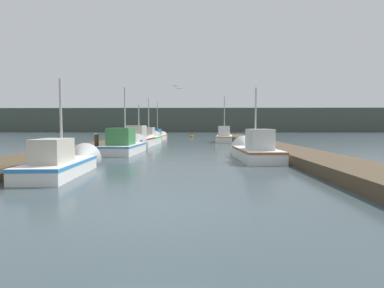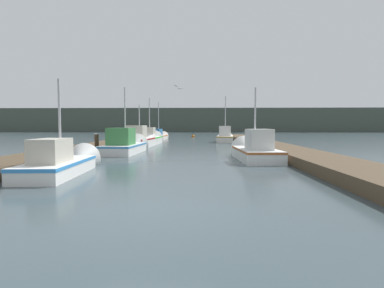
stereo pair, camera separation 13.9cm
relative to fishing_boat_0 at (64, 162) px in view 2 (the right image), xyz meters
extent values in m
plane|color=#38474C|center=(3.71, -4.46, -0.37)|extent=(200.00, 200.00, 0.00)
cube|color=#4C3D2B|center=(-2.18, 11.54, -0.16)|extent=(2.27, 40.00, 0.41)
cube|color=#4C3D2B|center=(9.60, 11.54, -0.16)|extent=(2.27, 40.00, 0.41)
cube|color=#424C42|center=(3.71, 70.37, 2.57)|extent=(120.00, 16.00, 5.88)
cube|color=silver|center=(0.04, -0.59, -0.13)|extent=(1.64, 3.79, 0.48)
cube|color=#3080CA|center=(0.04, -0.59, 0.06)|extent=(1.67, 3.82, 0.10)
cone|color=silver|center=(-0.11, 1.71, -0.13)|extent=(1.40, 1.00, 1.34)
cube|color=#B2AD9E|center=(0.07, -1.06, 0.49)|extent=(0.96, 1.51, 0.75)
cylinder|color=#B2B2B7|center=(0.02, -0.32, 1.47)|extent=(0.08, 0.08, 2.71)
cube|color=silver|center=(7.39, 3.93, -0.09)|extent=(1.83, 4.11, 0.55)
cube|color=#A2582E|center=(7.39, 3.93, 0.13)|extent=(1.86, 4.14, 0.10)
cone|color=silver|center=(7.28, 6.42, -0.09)|extent=(1.61, 1.02, 1.57)
cube|color=silver|center=(7.41, 3.42, 0.65)|extent=(1.06, 1.64, 0.93)
cylinder|color=#B2B2B7|center=(7.38, 4.23, 1.64)|extent=(0.08, 0.08, 2.91)
cube|color=silver|center=(0.25, 7.18, -0.09)|extent=(1.89, 4.30, 0.54)
cube|color=teal|center=(0.25, 7.18, 0.12)|extent=(1.92, 4.33, 0.10)
cone|color=silver|center=(0.34, 9.76, -0.09)|extent=(1.68, 0.97, 1.64)
cube|color=#387A42|center=(0.23, 6.65, 0.66)|extent=(1.35, 1.61, 0.96)
cylinder|color=#B2B2B7|center=(0.26, 7.50, 1.86)|extent=(0.08, 0.08, 3.36)
cube|color=silver|center=(0.11, 11.99, -0.03)|extent=(1.87, 4.22, 0.68)
cube|color=maroon|center=(0.11, 11.99, 0.25)|extent=(1.91, 4.25, 0.10)
cone|color=silver|center=(0.27, 14.57, -0.03)|extent=(1.61, 1.14, 1.54)
cube|color=#B2AD9E|center=(0.08, 11.47, 0.80)|extent=(1.34, 1.46, 0.97)
cylinder|color=#B2B2B7|center=(0.13, 12.30, 1.56)|extent=(0.08, 0.08, 2.51)
cube|color=silver|center=(0.20, 16.07, -0.05)|extent=(1.86, 4.12, 0.64)
cube|color=green|center=(0.20, 16.07, 0.22)|extent=(1.89, 4.15, 0.10)
cone|color=silver|center=(0.27, 18.52, -0.05)|extent=(1.68, 0.88, 1.66)
cube|color=#B2AD9E|center=(0.18, 15.56, 0.69)|extent=(1.19, 1.18, 0.84)
cylinder|color=#B2B2B7|center=(0.21, 16.37, 2.00)|extent=(0.08, 0.08, 3.44)
cube|color=silver|center=(7.22, 19.57, -0.05)|extent=(2.03, 5.14, 0.63)
cube|color=#B58933|center=(7.22, 19.57, 0.20)|extent=(2.06, 5.18, 0.10)
cone|color=silver|center=(7.53, 22.70, -0.05)|extent=(1.58, 1.41, 1.46)
cube|color=silver|center=(7.15, 18.95, 0.74)|extent=(1.27, 1.87, 0.96)
cylinder|color=#B2B2B7|center=(7.26, 19.95, 2.23)|extent=(0.08, 0.08, 3.93)
cube|color=silver|center=(-0.16, 24.22, -0.12)|extent=(1.79, 4.63, 0.49)
cube|color=#C65616|center=(-0.16, 24.22, 0.07)|extent=(1.82, 4.66, 0.10)
cone|color=silver|center=(0.07, 26.89, -0.12)|extent=(1.41, 0.94, 1.34)
cube|color=#2D6699|center=(-0.20, 23.66, 0.50)|extent=(1.09, 1.79, 0.75)
cylinder|color=#B2B2B7|center=(-0.13, 24.56, 2.03)|extent=(0.08, 0.08, 3.80)
cylinder|color=#473523|center=(8.56, 9.23, 0.26)|extent=(0.29, 0.29, 1.25)
cylinder|color=silver|center=(8.56, 9.23, 0.91)|extent=(0.33, 0.33, 0.04)
cylinder|color=#473523|center=(-1.12, 6.48, 0.20)|extent=(0.23, 0.23, 1.14)
cylinder|color=silver|center=(-1.12, 6.48, 0.79)|extent=(0.27, 0.27, 0.04)
cylinder|color=#473523|center=(8.58, 8.49, 0.17)|extent=(0.27, 0.27, 1.07)
cylinder|color=silver|center=(8.58, 8.49, 0.72)|extent=(0.31, 0.31, 0.04)
sphere|color=#BF6513|center=(3.76, 31.37, -0.24)|extent=(0.45, 0.45, 0.45)
cylinder|color=black|center=(3.76, 31.37, 0.23)|extent=(0.06, 0.06, 0.50)
ellipsoid|color=white|center=(2.99, 16.08, 4.48)|extent=(0.24, 0.31, 0.12)
cube|color=gray|center=(2.86, 16.03, 4.50)|extent=(0.30, 0.22, 0.07)
cube|color=gray|center=(3.11, 16.13, 4.50)|extent=(0.30, 0.22, 0.07)
ellipsoid|color=white|center=(2.69, 16.01, 4.70)|extent=(0.28, 0.31, 0.12)
cube|color=gray|center=(2.58, 15.93, 4.72)|extent=(0.29, 0.26, 0.07)
cube|color=gray|center=(2.80, 16.09, 4.72)|extent=(0.29, 0.26, 0.07)
camera|label=1|loc=(4.61, -10.25, 1.28)|focal=28.00mm
camera|label=2|loc=(4.74, -10.25, 1.28)|focal=28.00mm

